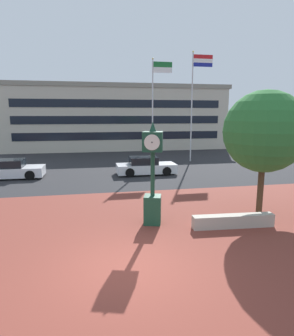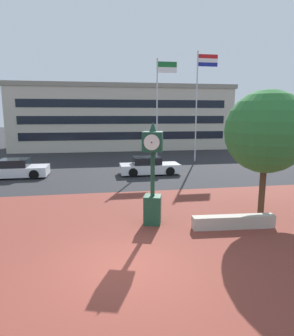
% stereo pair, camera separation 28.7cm
% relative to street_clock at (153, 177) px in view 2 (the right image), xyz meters
% --- Properties ---
extents(ground_plane, '(200.00, 200.00, 0.00)m').
position_rel_street_clock_xyz_m(ground_plane, '(-1.48, -3.25, -1.91)').
color(ground_plane, '#262628').
extents(plaza_brick_paving, '(44.00, 12.26, 0.01)m').
position_rel_street_clock_xyz_m(plaza_brick_paving, '(-1.48, -1.12, -1.91)').
color(plaza_brick_paving, brown).
rests_on(plaza_brick_paving, ground).
extents(planter_wall, '(3.22, 0.59, 0.50)m').
position_rel_street_clock_xyz_m(planter_wall, '(2.98, -0.99, -1.66)').
color(planter_wall, '#ADA393').
rests_on(planter_wall, ground).
extents(street_clock, '(0.93, 0.94, 4.04)m').
position_rel_street_clock_xyz_m(street_clock, '(0.00, 0.00, 0.00)').
color(street_clock, '#19422D').
rests_on(street_clock, ground).
extents(plaza_tree, '(3.68, 3.43, 5.32)m').
position_rel_street_clock_xyz_m(plaza_tree, '(5.00, 0.32, 1.62)').
color(plaza_tree, '#42301E').
rests_on(plaza_tree, ground).
extents(car_street_near, '(4.30, 1.88, 1.28)m').
position_rel_street_clock_xyz_m(car_street_near, '(1.52, 9.72, -1.34)').
color(car_street_near, silver).
rests_on(car_street_near, ground).
extents(car_street_mid, '(4.03, 1.98, 1.28)m').
position_rel_street_clock_xyz_m(car_street_mid, '(-7.70, 10.17, -1.34)').
color(car_street_mid, silver).
rests_on(car_street_mid, ground).
extents(flagpole_primary, '(1.80, 0.14, 9.08)m').
position_rel_street_clock_xyz_m(flagpole_primary, '(3.32, 14.89, 3.49)').
color(flagpole_primary, silver).
rests_on(flagpole_primary, ground).
extents(flagpole_secondary, '(1.91, 0.14, 9.80)m').
position_rel_street_clock_xyz_m(flagpole_secondary, '(6.97, 14.89, 3.98)').
color(flagpole_secondary, silver).
rests_on(flagpole_secondary, ground).
extents(civic_building, '(27.21, 10.42, 7.89)m').
position_rel_street_clock_xyz_m(civic_building, '(1.12, 28.44, 2.04)').
color(civic_building, beige).
rests_on(civic_building, ground).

